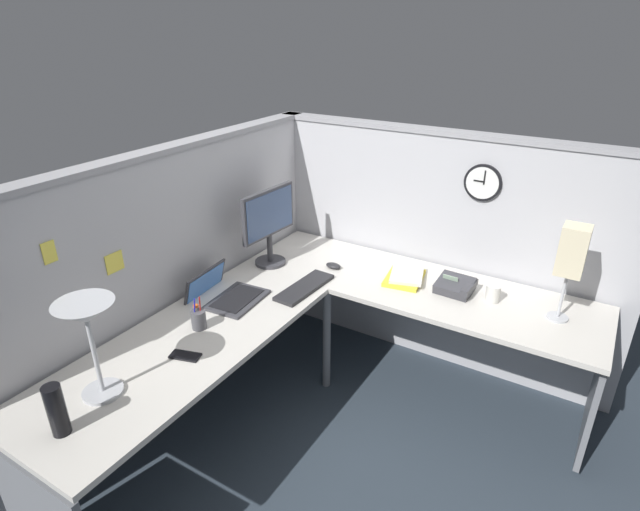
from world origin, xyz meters
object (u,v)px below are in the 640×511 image
object	(u,v)px
keyboard	(305,287)
cell_phone	(185,356)
desk_lamp_dome	(87,321)
office_phone	(456,287)
wall_clock	(483,182)
book_stack	(405,276)
computer_mouse	(333,266)
laptop	(223,293)
thermos_flask	(57,410)
coffee_mug	(493,293)
desk_lamp_paper	(572,253)
pen_cup	(199,319)
monitor	(269,221)

from	to	relation	value
keyboard	cell_phone	size ratio (longest dim) A/B	2.99
desk_lamp_dome	office_phone	distance (m)	1.96
office_phone	wall_clock	world-z (taller)	wall_clock
desk_lamp_dome	wall_clock	xyz separation A→B (m)	(1.97, -1.01, 0.22)
wall_clock	book_stack	bearing A→B (deg)	136.69
computer_mouse	laptop	bearing A→B (deg)	151.49
thermos_flask	coffee_mug	distance (m)	2.22
desk_lamp_paper	desk_lamp_dome	bearing A→B (deg)	136.47
coffee_mug	keyboard	bearing A→B (deg)	113.89
thermos_flask	book_stack	distance (m)	1.98
desk_lamp_paper	coffee_mug	xyz separation A→B (m)	(0.01, 0.35, -0.34)
keyboard	book_stack	bearing A→B (deg)	-44.73
pen_cup	coffee_mug	size ratio (longest dim) A/B	1.88
keyboard	wall_clock	bearing A→B (deg)	-42.91
wall_clock	office_phone	bearing A→B (deg)	-179.22
pen_cup	wall_clock	xyz separation A→B (m)	(1.38, -1.01, 0.53)
thermos_flask	computer_mouse	bearing A→B (deg)	-5.98
desk_lamp_dome	computer_mouse	bearing A→B (deg)	-9.00
desk_lamp_dome	thermos_flask	world-z (taller)	desk_lamp_dome
desk_lamp_dome	coffee_mug	size ratio (longest dim) A/B	4.64
cell_phone	desk_lamp_paper	xyz separation A→B (m)	(1.28, -1.45, 0.38)
laptop	desk_lamp_paper	bearing A→B (deg)	-65.82
keyboard	monitor	bearing A→B (deg)	67.81
desk_lamp_dome	monitor	bearing A→B (deg)	5.74
office_phone	coffee_mug	bearing A→B (deg)	-87.24
keyboard	desk_lamp_dome	xyz separation A→B (m)	(-1.22, 0.24, 0.35)
desk_lamp_dome	desk_lamp_paper	world-z (taller)	desk_lamp_paper
book_stack	desk_lamp_paper	world-z (taller)	desk_lamp_paper
desk_lamp_paper	wall_clock	world-z (taller)	wall_clock
pen_cup	desk_lamp_paper	bearing A→B (deg)	-55.92
pen_cup	computer_mouse	bearing A→B (deg)	-14.41
computer_mouse	book_stack	world-z (taller)	book_stack
laptop	thermos_flask	world-z (taller)	thermos_flask
computer_mouse	wall_clock	distance (m)	1.04
desk_lamp_paper	keyboard	bearing A→B (deg)	107.89
cell_phone	book_stack	world-z (taller)	book_stack
thermos_flask	wall_clock	xyz separation A→B (m)	(2.20, -0.95, 0.47)
keyboard	desk_lamp_paper	distance (m)	1.45
monitor	cell_phone	distance (m)	1.10
pen_cup	book_stack	bearing A→B (deg)	-33.66
cell_phone	coffee_mug	distance (m)	1.70
laptop	wall_clock	world-z (taller)	wall_clock
office_phone	pen_cup	bearing A→B (deg)	136.20
keyboard	coffee_mug	distance (m)	1.08
cell_phone	computer_mouse	bearing A→B (deg)	-23.25
laptop	coffee_mug	distance (m)	1.53
cell_phone	book_stack	bearing A→B (deg)	-41.62
keyboard	office_phone	bearing A→B (deg)	-58.30
keyboard	computer_mouse	distance (m)	0.33
monitor	desk_lamp_dome	distance (m)	1.41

